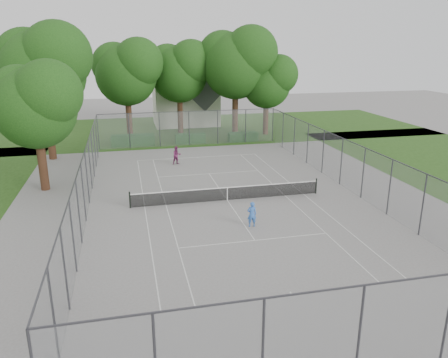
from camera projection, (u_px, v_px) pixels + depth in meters
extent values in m
plane|color=slate|center=(227.00, 200.00, 29.30)|extent=(120.00, 120.00, 0.00)
cube|color=#234714|center=(179.00, 129.00, 53.49)|extent=(60.00, 20.00, 0.00)
cube|color=silver|center=(293.00, 296.00, 18.24)|extent=(10.97, 0.06, 0.01)
cube|color=silver|center=(198.00, 157.00, 40.35)|extent=(10.97, 0.06, 0.01)
cube|color=silver|center=(145.00, 207.00, 28.13)|extent=(0.06, 23.77, 0.01)
cube|color=silver|center=(304.00, 194.00, 30.46)|extent=(0.06, 23.77, 0.01)
cube|color=silver|center=(166.00, 205.00, 28.42)|extent=(0.06, 23.77, 0.01)
cube|color=silver|center=(285.00, 196.00, 30.17)|extent=(0.06, 23.77, 0.01)
cube|color=silver|center=(255.00, 240.00, 23.34)|extent=(8.23, 0.06, 0.01)
cube|color=silver|center=(209.00, 174.00, 35.25)|extent=(8.23, 0.06, 0.01)
cube|color=silver|center=(227.00, 200.00, 29.29)|extent=(0.06, 12.80, 0.01)
cube|color=silver|center=(291.00, 294.00, 18.38)|extent=(0.06, 0.30, 0.01)
cube|color=silver|center=(198.00, 158.00, 40.21)|extent=(0.06, 0.30, 0.01)
cylinder|color=black|center=(130.00, 200.00, 27.77)|extent=(0.10, 0.10, 1.10)
cylinder|color=black|center=(316.00, 186.00, 30.49)|extent=(0.10, 0.10, 1.10)
cube|color=black|center=(227.00, 194.00, 29.16)|extent=(12.67, 0.01, 0.86)
cube|color=white|center=(227.00, 188.00, 29.03)|extent=(12.77, 0.03, 0.06)
cube|color=white|center=(227.00, 194.00, 29.17)|extent=(0.05, 0.02, 0.88)
cylinder|color=#38383D|center=(98.00, 132.00, 42.68)|extent=(0.08, 0.08, 3.50)
cylinder|color=#38383D|center=(273.00, 125.00, 46.51)|extent=(0.08, 0.08, 3.50)
cube|color=slate|center=(359.00, 337.00, 12.96)|extent=(18.00, 0.02, 3.50)
cube|color=slate|center=(189.00, 128.00, 44.59)|extent=(18.00, 0.02, 3.50)
cube|color=slate|center=(85.00, 185.00, 26.86)|extent=(0.02, 34.00, 3.50)
cube|color=slate|center=(352.00, 167.00, 30.69)|extent=(0.02, 34.00, 3.50)
cube|color=#38383D|center=(365.00, 285.00, 12.44)|extent=(18.00, 0.05, 0.05)
cube|color=#38383D|center=(189.00, 111.00, 44.07)|extent=(18.00, 0.05, 0.05)
cube|color=#38383D|center=(83.00, 157.00, 26.34)|extent=(0.05, 34.00, 0.05)
cube|color=#38383D|center=(354.00, 143.00, 30.17)|extent=(0.05, 34.00, 0.05)
cylinder|color=#371F14|center=(129.00, 118.00, 47.79)|extent=(0.64, 0.64, 4.58)
sphere|color=#153A0F|center=(126.00, 75.00, 46.43)|extent=(6.51, 6.51, 6.51)
sphere|color=#153A0F|center=(138.00, 63.00, 45.42)|extent=(5.21, 5.21, 5.21)
sphere|color=#153A0F|center=(115.00, 65.00, 46.66)|extent=(4.88, 4.88, 4.88)
cylinder|color=#371F14|center=(180.00, 114.00, 50.81)|extent=(0.64, 0.64, 4.49)
sphere|color=#153A0F|center=(179.00, 74.00, 49.47)|extent=(6.39, 6.39, 6.39)
sphere|color=#153A0F|center=(191.00, 63.00, 48.47)|extent=(5.11, 5.11, 5.11)
sphere|color=#153A0F|center=(168.00, 65.00, 49.69)|extent=(4.79, 4.79, 4.79)
cylinder|color=#371F14|center=(235.00, 112.00, 49.80)|extent=(0.67, 0.67, 5.13)
sphere|color=#153A0F|center=(235.00, 66.00, 48.28)|extent=(7.29, 7.29, 7.29)
sphere|color=#153A0F|center=(251.00, 52.00, 47.14)|extent=(5.83, 5.83, 5.83)
sphere|color=#153A0F|center=(222.00, 56.00, 48.53)|extent=(5.47, 5.47, 5.47)
cylinder|color=#371F14|center=(266.00, 118.00, 50.05)|extent=(0.61, 0.61, 3.82)
sphere|color=#153A0F|center=(267.00, 84.00, 48.92)|extent=(5.43, 5.43, 5.43)
sphere|color=#153A0F|center=(279.00, 74.00, 48.07)|extent=(4.34, 4.34, 4.34)
sphere|color=#153A0F|center=(257.00, 76.00, 49.11)|extent=(4.07, 4.07, 4.07)
cylinder|color=#371F14|center=(50.00, 131.00, 39.07)|extent=(0.67, 0.67, 5.10)
sphere|color=#153A0F|center=(43.00, 73.00, 37.55)|extent=(7.26, 7.26, 7.26)
sphere|color=#153A0F|center=(57.00, 56.00, 36.41)|extent=(5.81, 5.81, 5.81)
sphere|color=#153A0F|center=(27.00, 60.00, 37.80)|extent=(5.44, 5.44, 5.44)
cylinder|color=#371F14|center=(42.00, 163.00, 30.90)|extent=(0.61, 0.61, 3.90)
sphere|color=#153A0F|center=(35.00, 108.00, 29.74)|extent=(5.55, 5.55, 5.55)
sphere|color=#153A0F|center=(49.00, 93.00, 28.88)|extent=(4.44, 4.44, 4.44)
sphere|color=#153A0F|center=(21.00, 95.00, 29.93)|extent=(4.16, 4.16, 4.16)
cube|color=#174616|center=(133.00, 140.00, 44.97)|extent=(4.38, 1.31, 1.09)
cube|color=#174616|center=(190.00, 138.00, 46.00)|extent=(3.14, 0.90, 0.99)
cube|color=#174616|center=(243.00, 137.00, 46.95)|extent=(3.13, 1.15, 0.94)
cube|color=silver|center=(185.00, 101.00, 55.89)|extent=(7.97, 5.97, 5.97)
cube|color=#47484C|center=(185.00, 77.00, 55.00)|extent=(7.89, 6.17, 7.89)
imported|color=blue|center=(252.00, 214.00, 24.93)|extent=(0.56, 0.38, 1.50)
imported|color=#722654|center=(177.00, 155.00, 37.78)|extent=(0.92, 0.80, 1.60)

